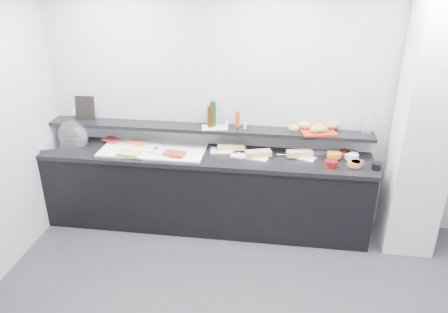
# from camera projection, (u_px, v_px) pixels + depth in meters

# --- Properties ---
(back_wall) EXTENTS (5.00, 0.02, 2.70)m
(back_wall) POSITION_uv_depth(u_px,v_px,m) (272.00, 109.00, 4.75)
(back_wall) COLOR #A8ABAF
(back_wall) RESTS_ON ground
(column) EXTENTS (0.50, 0.50, 2.70)m
(column) POSITION_uv_depth(u_px,v_px,m) (425.00, 127.00, 4.24)
(column) COLOR silver
(column) RESTS_ON ground
(buffet_cabinet) EXTENTS (3.60, 0.60, 0.85)m
(buffet_cabinet) POSITION_uv_depth(u_px,v_px,m) (205.00, 192.00, 4.95)
(buffet_cabinet) COLOR black
(buffet_cabinet) RESTS_ON ground
(counter_top) EXTENTS (3.62, 0.62, 0.05)m
(counter_top) POSITION_uv_depth(u_px,v_px,m) (205.00, 156.00, 4.77)
(counter_top) COLOR black
(counter_top) RESTS_ON buffet_cabinet
(wall_shelf) EXTENTS (3.60, 0.25, 0.04)m
(wall_shelf) POSITION_uv_depth(u_px,v_px,m) (207.00, 129.00, 4.82)
(wall_shelf) COLOR black
(wall_shelf) RESTS_ON back_wall
(cloche_base) EXTENTS (0.54, 0.44, 0.04)m
(cloche_base) POSITION_uv_depth(u_px,v_px,m) (64.00, 145.00, 4.94)
(cloche_base) COLOR #BBBDC3
(cloche_base) RESTS_ON counter_top
(cloche_dome) EXTENTS (0.44, 0.36, 0.34)m
(cloche_dome) POSITION_uv_depth(u_px,v_px,m) (73.00, 136.00, 4.91)
(cloche_dome) COLOR white
(cloche_dome) RESTS_ON cloche_base
(linen_runner) EXTENTS (1.16, 0.55, 0.01)m
(linen_runner) POSITION_uv_depth(u_px,v_px,m) (154.00, 149.00, 4.86)
(linen_runner) COLOR white
(linen_runner) RESTS_ON counter_top
(platter_meat_a) EXTENTS (0.30, 0.23, 0.01)m
(platter_meat_a) POSITION_uv_depth(u_px,v_px,m) (123.00, 142.00, 4.99)
(platter_meat_a) COLOR silver
(platter_meat_a) RESTS_ON linen_runner
(food_meat_a) EXTENTS (0.23, 0.20, 0.02)m
(food_meat_a) POSITION_uv_depth(u_px,v_px,m) (112.00, 140.00, 5.02)
(food_meat_a) COLOR maroon
(food_meat_a) RESTS_ON platter_meat_a
(platter_salmon) EXTENTS (0.32, 0.22, 0.01)m
(platter_salmon) POSITION_uv_depth(u_px,v_px,m) (147.00, 145.00, 4.93)
(platter_salmon) COLOR white
(platter_salmon) RESTS_ON linen_runner
(food_salmon) EXTENTS (0.24, 0.20, 0.02)m
(food_salmon) POSITION_uv_depth(u_px,v_px,m) (138.00, 142.00, 4.95)
(food_salmon) COLOR orange
(food_salmon) RESTS_ON platter_salmon
(platter_cheese) EXTENTS (0.33, 0.24, 0.01)m
(platter_cheese) POSITION_uv_depth(u_px,v_px,m) (132.00, 153.00, 4.72)
(platter_cheese) COLOR white
(platter_cheese) RESTS_ON linen_runner
(food_cheese) EXTENTS (0.25, 0.18, 0.02)m
(food_cheese) POSITION_uv_depth(u_px,v_px,m) (129.00, 153.00, 4.68)
(food_cheese) COLOR #CFC950
(food_cheese) RESTS_ON platter_cheese
(platter_meat_b) EXTENTS (0.30, 0.23, 0.01)m
(platter_meat_b) POSITION_uv_depth(u_px,v_px,m) (162.00, 152.00, 4.74)
(platter_meat_b) COLOR silver
(platter_meat_b) RESTS_ON linen_runner
(food_meat_b) EXTENTS (0.24, 0.18, 0.02)m
(food_meat_b) POSITION_uv_depth(u_px,v_px,m) (175.00, 153.00, 4.67)
(food_meat_b) COLOR maroon
(food_meat_b) RESTS_ON platter_meat_b
(sandwich_plate_left) EXTENTS (0.42, 0.23, 0.01)m
(sandwich_plate_left) POSITION_uv_depth(u_px,v_px,m) (229.00, 150.00, 4.83)
(sandwich_plate_left) COLOR white
(sandwich_plate_left) RESTS_ON counter_top
(sandwich_food_left) EXTENTS (0.31, 0.16, 0.06)m
(sandwich_food_left) POSITION_uv_depth(u_px,v_px,m) (231.00, 147.00, 4.82)
(sandwich_food_left) COLOR #DAC272
(sandwich_food_left) RESTS_ON sandwich_plate_left
(tongs_left) EXTENTS (0.15, 0.07, 0.01)m
(tongs_left) POSITION_uv_depth(u_px,v_px,m) (232.00, 153.00, 4.73)
(tongs_left) COLOR #B4B7BB
(tongs_left) RESTS_ON sandwich_plate_left
(sandwich_plate_mid) EXTENTS (0.42, 0.24, 0.01)m
(sandwich_plate_mid) POSITION_uv_depth(u_px,v_px,m) (250.00, 156.00, 4.69)
(sandwich_plate_mid) COLOR white
(sandwich_plate_mid) RESTS_ON counter_top
(sandwich_food_mid) EXTENTS (0.29, 0.19, 0.06)m
(sandwich_food_mid) POSITION_uv_depth(u_px,v_px,m) (258.00, 153.00, 4.66)
(sandwich_food_mid) COLOR tan
(sandwich_food_mid) RESTS_ON sandwich_plate_mid
(tongs_mid) EXTENTS (0.13, 0.10, 0.01)m
(tongs_mid) POSITION_uv_depth(u_px,v_px,m) (246.00, 157.00, 4.63)
(tongs_mid) COLOR silver
(tongs_mid) RESTS_ON sandwich_plate_mid
(sandwich_plate_right) EXTENTS (0.33, 0.24, 0.01)m
(sandwich_plate_right) POSITION_uv_depth(u_px,v_px,m) (301.00, 157.00, 4.67)
(sandwich_plate_right) COLOR white
(sandwich_plate_right) RESTS_ON counter_top
(sandwich_food_right) EXTENTS (0.29, 0.17, 0.06)m
(sandwich_food_right) POSITION_uv_depth(u_px,v_px,m) (300.00, 153.00, 4.66)
(sandwich_food_right) COLOR tan
(sandwich_food_right) RESTS_ON sandwich_plate_right
(tongs_right) EXTENTS (0.16, 0.02, 0.01)m
(tongs_right) POSITION_uv_depth(u_px,v_px,m) (284.00, 155.00, 4.69)
(tongs_right) COLOR silver
(tongs_right) RESTS_ON sandwich_plate_right
(bowl_glass_fruit) EXTENTS (0.21, 0.21, 0.07)m
(bowl_glass_fruit) POSITION_uv_depth(u_px,v_px,m) (318.00, 155.00, 4.65)
(bowl_glass_fruit) COLOR silver
(bowl_glass_fruit) RESTS_ON counter_top
(fill_glass_fruit) EXTENTS (0.20, 0.20, 0.05)m
(fill_glass_fruit) POSITION_uv_depth(u_px,v_px,m) (334.00, 155.00, 4.63)
(fill_glass_fruit) COLOR orange
(fill_glass_fruit) RESTS_ON bowl_glass_fruit
(bowl_black_jam) EXTENTS (0.16, 0.16, 0.07)m
(bowl_black_jam) POSITION_uv_depth(u_px,v_px,m) (334.00, 155.00, 4.65)
(bowl_black_jam) COLOR black
(bowl_black_jam) RESTS_ON counter_top
(fill_black_jam) EXTENTS (0.15, 0.15, 0.05)m
(fill_black_jam) POSITION_uv_depth(u_px,v_px,m) (345.00, 153.00, 4.66)
(fill_black_jam) COLOR #4F0C0B
(fill_black_jam) RESTS_ON bowl_black_jam
(bowl_glass_cream) EXTENTS (0.23, 0.23, 0.07)m
(bowl_glass_cream) POSITION_uv_depth(u_px,v_px,m) (349.00, 155.00, 4.65)
(bowl_glass_cream) COLOR white
(bowl_glass_cream) RESTS_ON counter_top
(fill_glass_cream) EXTENTS (0.18, 0.18, 0.05)m
(fill_glass_cream) POSITION_uv_depth(u_px,v_px,m) (352.00, 156.00, 4.59)
(fill_glass_cream) COLOR white
(fill_glass_cream) RESTS_ON bowl_glass_cream
(bowl_red_jam) EXTENTS (0.12, 0.12, 0.07)m
(bowl_red_jam) POSITION_uv_depth(u_px,v_px,m) (331.00, 164.00, 4.46)
(bowl_red_jam) COLOR #9B1D0E
(bowl_red_jam) RESTS_ON counter_top
(fill_red_jam) EXTENTS (0.15, 0.15, 0.05)m
(fill_red_jam) POSITION_uv_depth(u_px,v_px,m) (332.00, 163.00, 4.44)
(fill_red_jam) COLOR #5B0D0D
(fill_red_jam) RESTS_ON bowl_red_jam
(bowl_glass_salmon) EXTENTS (0.21, 0.21, 0.07)m
(bowl_glass_salmon) POSITION_uv_depth(u_px,v_px,m) (355.00, 164.00, 4.44)
(bowl_glass_salmon) COLOR white
(bowl_glass_salmon) RESTS_ON counter_top
(fill_glass_salmon) EXTENTS (0.13, 0.13, 0.05)m
(fill_glass_salmon) POSITION_uv_depth(u_px,v_px,m) (354.00, 163.00, 4.43)
(fill_glass_salmon) COLOR orange
(fill_glass_salmon) RESTS_ON bowl_glass_salmon
(bowl_black_fruit) EXTENTS (0.12, 0.12, 0.07)m
(bowl_black_fruit) POSITION_uv_depth(u_px,v_px,m) (377.00, 166.00, 4.40)
(bowl_black_fruit) COLOR black
(bowl_black_fruit) RESTS_ON counter_top
(fill_black_fruit) EXTENTS (0.14, 0.14, 0.05)m
(fill_black_fruit) POSITION_uv_depth(u_px,v_px,m) (356.00, 164.00, 4.43)
(fill_black_fruit) COLOR orange
(fill_black_fruit) RESTS_ON bowl_black_fruit
(framed_print) EXTENTS (0.22, 0.08, 0.26)m
(framed_print) POSITION_uv_depth(u_px,v_px,m) (85.00, 107.00, 5.02)
(framed_print) COLOR black
(framed_print) RESTS_ON wall_shelf
(print_art) EXTENTS (0.19, 0.11, 0.22)m
(print_art) POSITION_uv_depth(u_px,v_px,m) (77.00, 106.00, 5.05)
(print_art) COLOR beige
(print_art) RESTS_ON framed_print
(condiment_tray) EXTENTS (0.30, 0.22, 0.01)m
(condiment_tray) POSITION_uv_depth(u_px,v_px,m) (215.00, 127.00, 4.78)
(condiment_tray) COLOR silver
(condiment_tray) RESTS_ON wall_shelf
(bottle_green_a) EXTENTS (0.07, 0.07, 0.26)m
(bottle_green_a) POSITION_uv_depth(u_px,v_px,m) (214.00, 113.00, 4.80)
(bottle_green_a) COLOR #103A12
(bottle_green_a) RESTS_ON condiment_tray
(bottle_brown) EXTENTS (0.07, 0.07, 0.24)m
(bottle_brown) POSITION_uv_depth(u_px,v_px,m) (210.00, 116.00, 4.73)
(bottle_brown) COLOR #361D09
(bottle_brown) RESTS_ON condiment_tray
(bottle_green_b) EXTENTS (0.09, 0.09, 0.28)m
(bottle_green_b) POSITION_uv_depth(u_px,v_px,m) (213.00, 114.00, 4.75)
(bottle_green_b) COLOR #10380F
(bottle_green_b) RESTS_ON condiment_tray
(bottle_hot) EXTENTS (0.06, 0.06, 0.18)m
(bottle_hot) POSITION_uv_depth(u_px,v_px,m) (237.00, 119.00, 4.74)
(bottle_hot) COLOR #BB390D
(bottle_hot) RESTS_ON condiment_tray
(shaker_salt) EXTENTS (0.03, 0.03, 0.07)m
(shaker_salt) POSITION_uv_depth(u_px,v_px,m) (227.00, 125.00, 4.74)
(shaker_salt) COLOR white
(shaker_salt) RESTS_ON condiment_tray
(shaker_pepper) EXTENTS (0.03, 0.03, 0.07)m
(shaker_pepper) POSITION_uv_depth(u_px,v_px,m) (245.00, 126.00, 4.71)
(shaker_pepper) COLOR white
(shaker_pepper) RESTS_ON condiment_tray
(bread_tray) EXTENTS (0.41, 0.33, 0.02)m
(bread_tray) POSITION_uv_depth(u_px,v_px,m) (318.00, 132.00, 4.65)
(bread_tray) COLOR #B32713
(bread_tray) RESTS_ON wall_shelf
(bread_roll_nw) EXTENTS (0.17, 0.12, 0.08)m
(bread_roll_nw) POSITION_uv_depth(u_px,v_px,m) (305.00, 125.00, 4.69)
(bread_roll_nw) COLOR tan
(bread_roll_nw) RESTS_ON bread_tray
(bread_roll_ne) EXTENTS (0.17, 0.13, 0.08)m
(bread_roll_ne) POSITION_uv_depth(u_px,v_px,m) (333.00, 125.00, 4.69)
(bread_roll_ne) COLOR #B18143
(bread_roll_ne) RESTS_ON bread_tray
(bread_roll_sw) EXTENTS (0.14, 0.11, 0.08)m
(bread_roll_sw) POSITION_uv_depth(u_px,v_px,m) (293.00, 128.00, 4.61)
(bread_roll_sw) COLOR tan
(bread_roll_sw) RESTS_ON bread_tray
(bread_roll_s) EXTENTS (0.15, 0.11, 0.08)m
(bread_roll_s) POSITION_uv_depth(u_px,v_px,m) (322.00, 129.00, 4.59)
(bread_roll_s) COLOR #C6814B
(bread_roll_s) RESTS_ON bread_tray
(bread_roll_se) EXTENTS (0.15, 0.12, 0.08)m
(bread_roll_se) POSITION_uv_depth(u_px,v_px,m) (316.00, 129.00, 4.58)
(bread_roll_se) COLOR tan
(bread_roll_se) RESTS_ON bread_tray
(bread_roll_mide) EXTENTS (0.14, 0.11, 0.08)m
(bread_roll_mide) POSITION_uv_depth(u_px,v_px,m) (319.00, 127.00, 4.62)
(bread_roll_mide) COLOR tan
(bread_roll_mide) RESTS_ON bread_tray
(carafe) EXTENTS (0.14, 0.14, 0.30)m
(carafe) POSITION_uv_depth(u_px,v_px,m) (368.00, 122.00, 4.53)
(carafe) COLOR white
(carafe) RESTS_ON wall_shelf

